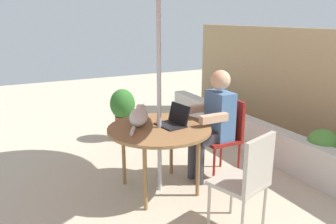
% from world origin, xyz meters
% --- Properties ---
extents(ground_plane, '(14.00, 14.00, 0.00)m').
position_xyz_m(ground_plane, '(0.00, 0.00, 0.00)').
color(ground_plane, '#BCAD93').
extents(fence_back, '(5.52, 0.08, 1.65)m').
position_xyz_m(fence_back, '(0.00, 2.33, 0.83)').
color(fence_back, tan).
rests_on(fence_back, ground).
extents(planter_wall_low, '(4.97, 0.20, 0.45)m').
position_xyz_m(planter_wall_low, '(0.00, 1.61, 0.22)').
color(planter_wall_low, beige).
rests_on(planter_wall_low, ground).
extents(patio_table, '(1.07, 1.07, 0.71)m').
position_xyz_m(patio_table, '(0.00, 0.00, 0.65)').
color(patio_table, olive).
rests_on(patio_table, ground).
extents(chair_occupied, '(0.40, 0.40, 0.91)m').
position_xyz_m(chair_occupied, '(0.00, 0.84, 0.54)').
color(chair_occupied, maroon).
rests_on(chair_occupied, ground).
extents(chair_empty, '(0.50, 0.50, 0.91)m').
position_xyz_m(chair_empty, '(1.01, 0.32, 0.54)').
color(chair_empty, '#B2A899').
rests_on(chair_empty, ground).
extents(person_seated, '(0.48, 0.48, 1.25)m').
position_xyz_m(person_seated, '(0.00, 0.68, 0.70)').
color(person_seated, '#4C72A5').
rests_on(person_seated, ground).
extents(laptop, '(0.33, 0.29, 0.21)m').
position_xyz_m(laptop, '(0.00, 0.18, 0.77)').
color(laptop, black).
rests_on(laptop, patio_table).
extents(cat, '(0.57, 0.40, 0.17)m').
position_xyz_m(cat, '(-0.20, -0.14, 0.79)').
color(cat, silver).
rests_on(cat, patio_table).
extents(potted_plant_near_fence, '(0.34, 0.34, 0.58)m').
position_xyz_m(potted_plant_near_fence, '(0.58, 1.77, 0.34)').
color(potted_plant_near_fence, '#33383D').
rests_on(potted_plant_near_fence, ground).
extents(potted_plant_by_chair, '(0.37, 0.37, 0.77)m').
position_xyz_m(potted_plant_by_chair, '(-1.66, 0.19, 0.46)').
color(potted_plant_by_chair, '#9E5138').
rests_on(potted_plant_by_chair, ground).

